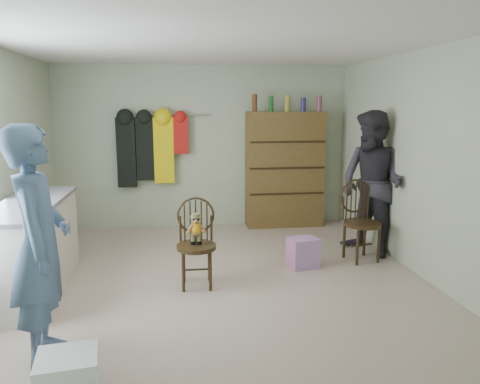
{
  "coord_description": "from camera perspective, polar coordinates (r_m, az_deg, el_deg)",
  "views": [
    {
      "loc": [
        -0.45,
        -4.83,
        1.88
      ],
      "look_at": [
        0.25,
        0.2,
        0.95
      ],
      "focal_mm": 35.0,
      "sensor_mm": 36.0,
      "label": 1
    }
  ],
  "objects": [
    {
      "name": "ground_plane",
      "position": [
        5.2,
        -2.47,
        -10.82
      ],
      "size": [
        5.0,
        5.0,
        0.0
      ],
      "primitive_type": "plane",
      "color": "#C2AE9C",
      "rests_on": "ground"
    },
    {
      "name": "room_walls",
      "position": [
        5.39,
        -3.14,
        7.16
      ],
      "size": [
        5.0,
        5.0,
        5.0
      ],
      "color": "beige",
      "rests_on": "ground"
    },
    {
      "name": "counter",
      "position": [
        5.25,
        -24.34,
        -6.13
      ],
      "size": [
        0.64,
        1.86,
        0.94
      ],
      "color": "silver",
      "rests_on": "ground"
    },
    {
      "name": "plastic_tub",
      "position": [
        3.36,
        -20.18,
        -20.85
      ],
      "size": [
        0.42,
        0.4,
        0.35
      ],
      "primitive_type": "cube",
      "rotation": [
        0.0,
        0.0,
        0.14
      ],
      "color": "white",
      "rests_on": "ground"
    },
    {
      "name": "chair_front",
      "position": [
        4.97,
        -5.37,
        -5.49
      ],
      "size": [
        0.43,
        0.43,
        0.93
      ],
      "rotation": [
        0.0,
        0.0,
        -0.03
      ],
      "color": "black",
      "rests_on": "ground"
    },
    {
      "name": "chair_far",
      "position": [
        5.96,
        14.39,
        -3.0
      ],
      "size": [
        0.52,
        0.52,
        1.0
      ],
      "rotation": [
        0.0,
        0.0,
        0.19
      ],
      "color": "black",
      "rests_on": "ground"
    },
    {
      "name": "striped_bag",
      "position": [
        5.63,
        7.69,
        -7.33
      ],
      "size": [
        0.38,
        0.33,
        0.35
      ],
      "primitive_type": "cube",
      "rotation": [
        0.0,
        0.0,
        0.22
      ],
      "color": "pink",
      "rests_on": "ground"
    },
    {
      "name": "person_left",
      "position": [
        3.74,
        -23.29,
        -5.96
      ],
      "size": [
        0.5,
        0.69,
        1.77
      ],
      "primitive_type": "imported",
      "rotation": [
        0.0,
        0.0,
        1.7
      ],
      "color": "slate",
      "rests_on": "ground"
    },
    {
      "name": "person_right",
      "position": [
        6.12,
        15.8,
        0.95
      ],
      "size": [
        1.01,
        1.11,
        1.84
      ],
      "primitive_type": "imported",
      "rotation": [
        0.0,
        0.0,
        -1.12
      ],
      "color": "#2D2B33",
      "rests_on": "ground"
    },
    {
      "name": "dresser",
      "position": [
        7.39,
        5.46,
        2.8
      ],
      "size": [
        1.2,
        0.39,
        2.06
      ],
      "color": "brown",
      "rests_on": "ground"
    },
    {
      "name": "coat_rack",
      "position": [
        7.25,
        -10.92,
        5.22
      ],
      "size": [
        1.42,
        0.12,
        1.09
      ],
      "color": "#99999E",
      "rests_on": "ground"
    }
  ]
}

